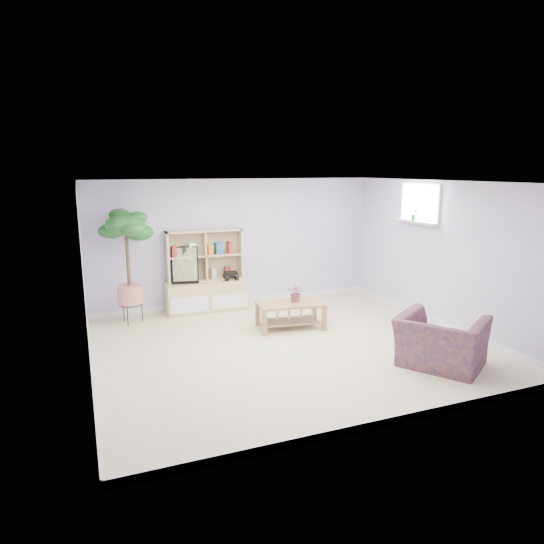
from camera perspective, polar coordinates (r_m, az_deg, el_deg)
name	(u,v)px	position (r m, az deg, el deg)	size (l,w,h in m)	color
floor	(288,346)	(7.29, 1.91, -8.68)	(5.50, 5.00, 0.01)	beige
ceiling	(289,182)	(6.82, 2.05, 10.53)	(5.50, 5.00, 0.01)	white
walls	(289,267)	(6.96, 1.97, 0.61)	(5.51, 5.01, 2.40)	silver
baseboard	(288,343)	(7.27, 1.91, -8.31)	(5.50, 5.00, 0.10)	white
window	(421,203)	(8.78, 17.08, 7.74)	(0.10, 0.98, 0.68)	white
window_sill	(417,222)	(8.77, 16.64, 5.66)	(0.14, 1.00, 0.04)	white
storage_unit	(206,271)	(8.93, -7.73, 0.09)	(1.49, 0.50, 1.49)	tan
poster	(185,265)	(8.79, -10.23, 0.79)	(0.48, 0.11, 0.67)	yellow
toy_truck	(231,275)	(9.01, -4.87, -0.36)	(0.34, 0.23, 0.18)	black
coffee_table	(290,315)	(8.01, 2.18, -5.11)	(1.07, 0.58, 0.44)	olive
table_plant	(296,293)	(7.97, 2.86, -2.44)	(0.27, 0.23, 0.30)	#1B6622
floor_tree	(128,268)	(8.40, -16.55, 0.50)	(0.71, 0.71, 1.94)	#1A521C
armchair	(441,338)	(6.81, 19.28, -7.37)	(1.06, 0.92, 0.79)	#121548
sill_plant	(415,214)	(8.81, 16.43, 6.58)	(0.13, 0.10, 0.23)	#1A521C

